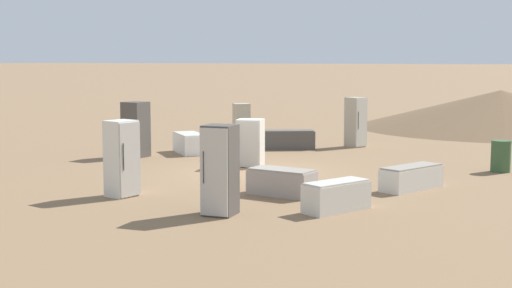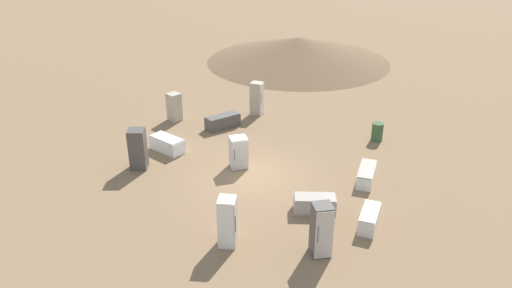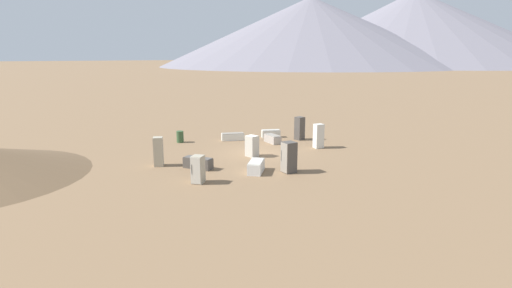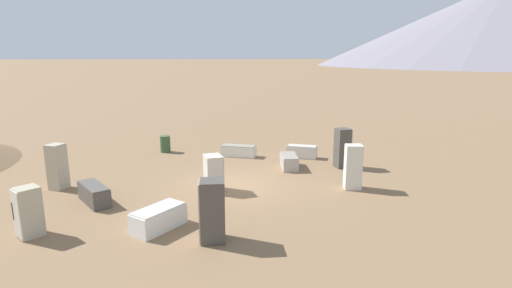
{
  "view_description": "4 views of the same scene",
  "coord_description": "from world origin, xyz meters",
  "px_view_note": "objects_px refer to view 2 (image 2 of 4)",
  "views": [
    {
      "loc": [
        9.76,
        -18.04,
        3.25
      ],
      "look_at": [
        0.3,
        -0.29,
        0.86
      ],
      "focal_mm": 50.0,
      "sensor_mm": 36.0,
      "label": 1
    },
    {
      "loc": [
        -0.57,
        -18.88,
        10.65
      ],
      "look_at": [
        0.27,
        0.94,
        1.08
      ],
      "focal_mm": 35.0,
      "sensor_mm": 36.0,
      "label": 2
    },
    {
      "loc": [
        -23.34,
        14.84,
        6.86
      ],
      "look_at": [
        -0.27,
        0.38,
        0.77
      ],
      "focal_mm": 28.0,
      "sensor_mm": 36.0,
      "label": 3
    },
    {
      "loc": [
        -15.82,
        1.12,
        5.33
      ],
      "look_at": [
        0.29,
        -0.95,
        1.69
      ],
      "focal_mm": 28.0,
      "sensor_mm": 36.0,
      "label": 4
    }
  ],
  "objects_px": {
    "discarded_fridge_2": "(227,222)",
    "discarded_fridge_8": "(321,230)",
    "discarded_fridge_3": "(174,107)",
    "discarded_fridge_6": "(369,218)",
    "discarded_fridge_0": "(239,152)",
    "discarded_fridge_1": "(315,204)",
    "discarded_fridge_5": "(167,144)",
    "rusty_barrel": "(377,132)",
    "discarded_fridge_9": "(257,98)",
    "discarded_fridge_10": "(138,149)",
    "discarded_fridge_7": "(366,174)",
    "discarded_fridge_4": "(223,122)"
  },
  "relations": [
    {
      "from": "discarded_fridge_2",
      "to": "discarded_fridge_8",
      "type": "xyz_separation_m",
      "value": [
        3.11,
        -0.66,
        0.04
      ]
    },
    {
      "from": "discarded_fridge_3",
      "to": "discarded_fridge_6",
      "type": "distance_m",
      "value": 13.15
    },
    {
      "from": "discarded_fridge_0",
      "to": "discarded_fridge_1",
      "type": "distance_m",
      "value": 4.67
    },
    {
      "from": "discarded_fridge_5",
      "to": "discarded_fridge_8",
      "type": "relative_size",
      "value": 0.96
    },
    {
      "from": "rusty_barrel",
      "to": "discarded_fridge_0",
      "type": "bearing_deg",
      "value": -159.85
    },
    {
      "from": "discarded_fridge_9",
      "to": "discarded_fridge_10",
      "type": "bearing_deg",
      "value": -17.8
    },
    {
      "from": "discarded_fridge_1",
      "to": "discarded_fridge_7",
      "type": "distance_m",
      "value": 3.38
    },
    {
      "from": "discarded_fridge_9",
      "to": "discarded_fridge_10",
      "type": "xyz_separation_m",
      "value": [
        -5.52,
        -6.1,
        0.0
      ]
    },
    {
      "from": "discarded_fridge_4",
      "to": "rusty_barrel",
      "type": "distance_m",
      "value": 7.93
    },
    {
      "from": "discarded_fridge_0",
      "to": "rusty_barrel",
      "type": "xyz_separation_m",
      "value": [
        6.91,
        2.54,
        -0.27
      ]
    },
    {
      "from": "discarded_fridge_0",
      "to": "discarded_fridge_3",
      "type": "distance_m",
      "value": 6.54
    },
    {
      "from": "discarded_fridge_3",
      "to": "discarded_fridge_7",
      "type": "bearing_deg",
      "value": -79.91
    },
    {
      "from": "discarded_fridge_5",
      "to": "discarded_fridge_10",
      "type": "bearing_deg",
      "value": -170.44
    },
    {
      "from": "discarded_fridge_10",
      "to": "rusty_barrel",
      "type": "xyz_separation_m",
      "value": [
        11.34,
        2.39,
        -0.46
      ]
    },
    {
      "from": "discarded_fridge_1",
      "to": "discarded_fridge_5",
      "type": "bearing_deg",
      "value": 53.18
    },
    {
      "from": "discarded_fridge_6",
      "to": "discarded_fridge_8",
      "type": "height_order",
      "value": "discarded_fridge_8"
    },
    {
      "from": "discarded_fridge_1",
      "to": "rusty_barrel",
      "type": "distance_m",
      "value": 7.41
    },
    {
      "from": "discarded_fridge_3",
      "to": "discarded_fridge_0",
      "type": "bearing_deg",
      "value": -99.82
    },
    {
      "from": "discarded_fridge_1",
      "to": "rusty_barrel",
      "type": "xyz_separation_m",
      "value": [
        4.05,
        6.21,
        0.14
      ]
    },
    {
      "from": "discarded_fridge_1",
      "to": "rusty_barrel",
      "type": "height_order",
      "value": "rusty_barrel"
    },
    {
      "from": "discarded_fridge_5",
      "to": "discarded_fridge_10",
      "type": "relative_size",
      "value": 0.98
    },
    {
      "from": "discarded_fridge_1",
      "to": "discarded_fridge_8",
      "type": "distance_m",
      "value": 2.66
    },
    {
      "from": "discarded_fridge_8",
      "to": "discarded_fridge_10",
      "type": "xyz_separation_m",
      "value": [
        -7.1,
        6.4,
        -0.03
      ]
    },
    {
      "from": "discarded_fridge_2",
      "to": "discarded_fridge_10",
      "type": "relative_size",
      "value": 0.99
    },
    {
      "from": "discarded_fridge_2",
      "to": "rusty_barrel",
      "type": "bearing_deg",
      "value": 146.92
    },
    {
      "from": "discarded_fridge_8",
      "to": "discarded_fridge_2",
      "type": "bearing_deg",
      "value": -19.72
    },
    {
      "from": "discarded_fridge_7",
      "to": "discarded_fridge_10",
      "type": "height_order",
      "value": "discarded_fridge_10"
    },
    {
      "from": "discarded_fridge_2",
      "to": "discarded_fridge_9",
      "type": "xyz_separation_m",
      "value": [
        1.53,
        11.84,
        0.01
      ]
    },
    {
      "from": "discarded_fridge_5",
      "to": "discarded_fridge_6",
      "type": "height_order",
      "value": "discarded_fridge_5"
    },
    {
      "from": "discarded_fridge_5",
      "to": "rusty_barrel",
      "type": "bearing_deg",
      "value": -44.24
    },
    {
      "from": "discarded_fridge_10",
      "to": "discarded_fridge_6",
      "type": "bearing_deg",
      "value": -26.06
    },
    {
      "from": "discarded_fridge_3",
      "to": "discarded_fridge_6",
      "type": "bearing_deg",
      "value": -93.22
    },
    {
      "from": "discarded_fridge_1",
      "to": "discarded_fridge_4",
      "type": "bearing_deg",
      "value": 28.72
    },
    {
      "from": "discarded_fridge_7",
      "to": "discarded_fridge_8",
      "type": "height_order",
      "value": "discarded_fridge_8"
    },
    {
      "from": "discarded_fridge_6",
      "to": "discarded_fridge_8",
      "type": "relative_size",
      "value": 0.87
    },
    {
      "from": "discarded_fridge_2",
      "to": "discarded_fridge_9",
      "type": "relative_size",
      "value": 0.99
    },
    {
      "from": "discarded_fridge_5",
      "to": "discarded_fridge_8",
      "type": "bearing_deg",
      "value": -101.32
    },
    {
      "from": "discarded_fridge_7",
      "to": "discarded_fridge_8",
      "type": "distance_m",
      "value": 5.56
    },
    {
      "from": "discarded_fridge_2",
      "to": "discarded_fridge_8",
      "type": "relative_size",
      "value": 0.96
    },
    {
      "from": "discarded_fridge_2",
      "to": "discarded_fridge_9",
      "type": "bearing_deg",
      "value": -178.3
    },
    {
      "from": "discarded_fridge_6",
      "to": "rusty_barrel",
      "type": "xyz_separation_m",
      "value": [
        2.21,
        7.29,
        0.13
      ]
    },
    {
      "from": "discarded_fridge_7",
      "to": "rusty_barrel",
      "type": "bearing_deg",
      "value": 90.26
    },
    {
      "from": "discarded_fridge_5",
      "to": "rusty_barrel",
      "type": "height_order",
      "value": "rusty_barrel"
    },
    {
      "from": "discarded_fridge_10",
      "to": "rusty_barrel",
      "type": "distance_m",
      "value": 11.6
    },
    {
      "from": "discarded_fridge_1",
      "to": "discarded_fridge_5",
      "type": "xyz_separation_m",
      "value": [
        -6.25,
        5.48,
        0.03
      ]
    },
    {
      "from": "discarded_fridge_8",
      "to": "discarded_fridge_10",
      "type": "bearing_deg",
      "value": -49.79
    },
    {
      "from": "discarded_fridge_0",
      "to": "discarded_fridge_3",
      "type": "bearing_deg",
      "value": -71.64
    },
    {
      "from": "discarded_fridge_6",
      "to": "discarded_fridge_9",
      "type": "relative_size",
      "value": 0.9
    },
    {
      "from": "discarded_fridge_8",
      "to": "discarded_fridge_10",
      "type": "distance_m",
      "value": 9.56
    },
    {
      "from": "discarded_fridge_9",
      "to": "discarded_fridge_8",
      "type": "bearing_deg",
      "value": 31.55
    }
  ]
}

